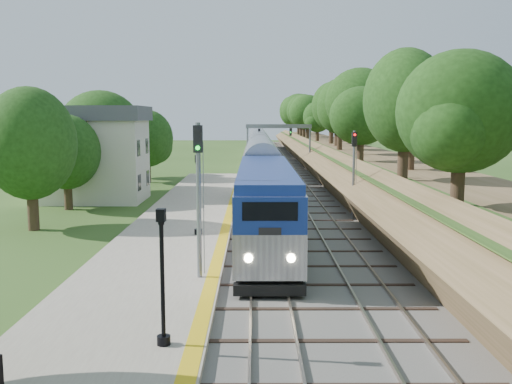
{
  "coord_description": "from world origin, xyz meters",
  "views": [
    {
      "loc": [
        -0.58,
        -18.03,
        7.07
      ],
      "look_at": [
        -0.5,
        14.5,
        2.8
      ],
      "focal_mm": 40.0,
      "sensor_mm": 36.0,
      "label": 1
    }
  ],
  "objects_px": {
    "lamppost_far": "(198,199)",
    "signal_farside": "(354,165)",
    "station_building": "(96,153)",
    "lamppost_mid": "(163,285)",
    "signal_gantry": "(279,135)",
    "signal_platform": "(198,183)",
    "train": "(259,153)"
  },
  "relations": [
    {
      "from": "signal_gantry",
      "to": "train",
      "type": "height_order",
      "value": "signal_gantry"
    },
    {
      "from": "signal_gantry",
      "to": "signal_farside",
      "type": "distance_m",
      "value": 34.47
    },
    {
      "from": "train",
      "to": "signal_gantry",
      "type": "bearing_deg",
      "value": -63.12
    },
    {
      "from": "lamppost_far",
      "to": "signal_platform",
      "type": "height_order",
      "value": "signal_platform"
    },
    {
      "from": "lamppost_mid",
      "to": "signal_farside",
      "type": "xyz_separation_m",
      "value": [
        9.47,
        22.61,
        1.62
      ]
    },
    {
      "from": "signal_gantry",
      "to": "station_building",
      "type": "bearing_deg",
      "value": -123.38
    },
    {
      "from": "station_building",
      "to": "signal_platform",
      "type": "height_order",
      "value": "station_building"
    },
    {
      "from": "signal_gantry",
      "to": "signal_farside",
      "type": "bearing_deg",
      "value": -83.79
    },
    {
      "from": "lamppost_far",
      "to": "signal_platform",
      "type": "relative_size",
      "value": 0.7
    },
    {
      "from": "signal_farside",
      "to": "signal_platform",
      "type": "bearing_deg",
      "value": -120.6
    },
    {
      "from": "lamppost_mid",
      "to": "lamppost_far",
      "type": "distance_m",
      "value": 16.09
    },
    {
      "from": "lamppost_far",
      "to": "station_building",
      "type": "bearing_deg",
      "value": 122.79
    },
    {
      "from": "station_building",
      "to": "lamppost_far",
      "type": "distance_m",
      "value": 18.85
    },
    {
      "from": "signal_farside",
      "to": "signal_gantry",
      "type": "bearing_deg",
      "value": 96.21
    },
    {
      "from": "signal_platform",
      "to": "signal_gantry",
      "type": "bearing_deg",
      "value": 83.82
    },
    {
      "from": "train",
      "to": "signal_farside",
      "type": "xyz_separation_m",
      "value": [
        6.2,
        -39.12,
        1.64
      ]
    },
    {
      "from": "station_building",
      "to": "signal_farside",
      "type": "xyz_separation_m",
      "value": [
        20.2,
        -9.26,
        -0.27
      ]
    },
    {
      "from": "lamppost_far",
      "to": "signal_farside",
      "type": "xyz_separation_m",
      "value": [
        10.03,
        6.53,
        1.4
      ]
    },
    {
      "from": "signal_gantry",
      "to": "lamppost_mid",
      "type": "distance_m",
      "value": 57.21
    },
    {
      "from": "lamppost_mid",
      "to": "signal_platform",
      "type": "relative_size",
      "value": 0.63
    },
    {
      "from": "lamppost_mid",
      "to": "lamppost_far",
      "type": "relative_size",
      "value": 0.89
    },
    {
      "from": "station_building",
      "to": "lamppost_mid",
      "type": "relative_size",
      "value": 2.11
    },
    {
      "from": "signal_gantry",
      "to": "signal_platform",
      "type": "relative_size",
      "value": 1.3
    },
    {
      "from": "signal_platform",
      "to": "signal_farside",
      "type": "distance_m",
      "value": 17.88
    },
    {
      "from": "signal_gantry",
      "to": "signal_platform",
      "type": "xyz_separation_m",
      "value": [
        -5.37,
        -49.63,
        -0.45
      ]
    },
    {
      "from": "station_building",
      "to": "signal_farside",
      "type": "distance_m",
      "value": 22.22
    },
    {
      "from": "signal_gantry",
      "to": "signal_platform",
      "type": "distance_m",
      "value": 49.93
    },
    {
      "from": "signal_farside",
      "to": "station_building",
      "type": "bearing_deg",
      "value": 155.37
    },
    {
      "from": "lamppost_far",
      "to": "signal_farside",
      "type": "relative_size",
      "value": 0.75
    },
    {
      "from": "signal_platform",
      "to": "signal_farside",
      "type": "xyz_separation_m",
      "value": [
        9.1,
        15.39,
        -0.54
      ]
    },
    {
      "from": "train",
      "to": "signal_farside",
      "type": "bearing_deg",
      "value": -81.0
    },
    {
      "from": "train",
      "to": "signal_platform",
      "type": "distance_m",
      "value": 54.63
    }
  ]
}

